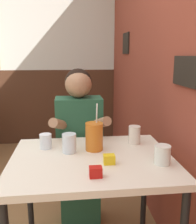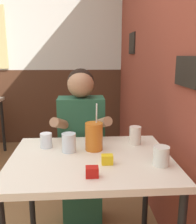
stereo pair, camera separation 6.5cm
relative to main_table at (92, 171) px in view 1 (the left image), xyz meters
name	(u,v)px [view 1 (the left image)]	position (x,y,z in m)	size (l,w,h in m)	color
brick_wall_right	(143,51)	(0.58, 1.06, 0.67)	(0.08, 4.71, 2.70)	brown
back_wall	(18,52)	(-0.83, 2.44, 0.68)	(5.72, 0.09, 2.70)	silver
main_table	(92,171)	(0.00, 0.00, 0.00)	(0.90, 0.71, 0.76)	beige
person_seated	(79,146)	(-0.05, 0.50, -0.04)	(0.42, 0.40, 1.22)	#235138
cocktail_pitcher	(94,136)	(0.02, 0.11, 0.17)	(0.10, 0.10, 0.29)	#C6661E
glass_near_pitcher	(46,141)	(-0.27, 0.17, 0.13)	(0.07, 0.07, 0.09)	silver
glass_center	(162,155)	(0.36, -0.12, 0.13)	(0.08, 0.08, 0.10)	silver
glass_far_side	(134,135)	(0.29, 0.19, 0.14)	(0.07, 0.07, 0.11)	silver
glass_by_brick	(69,143)	(-0.12, 0.09, 0.14)	(0.08, 0.08, 0.11)	silver
condiment_ketchup	(96,172)	(0.00, -0.23, 0.11)	(0.06, 0.04, 0.05)	#B7140F
condiment_mustard	(109,159)	(0.08, -0.09, 0.11)	(0.06, 0.04, 0.05)	yellow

